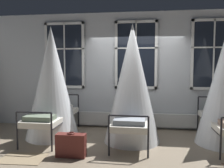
% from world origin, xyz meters
% --- Properties ---
extents(ground, '(20.10, 20.10, 0.00)m').
position_xyz_m(ground, '(0.00, 0.00, 0.00)').
color(ground, gray).
extents(back_wall_with_windows, '(8.67, 0.10, 3.17)m').
position_xyz_m(back_wall_with_windows, '(0.00, 1.18, 1.58)').
color(back_wall_with_windows, silver).
rests_on(back_wall_with_windows, ground).
extents(window_bank, '(5.13, 0.10, 2.86)m').
position_xyz_m(window_bank, '(-0.00, 1.07, 1.21)').
color(window_bank, black).
rests_on(window_bank, ground).
extents(cot_first, '(1.26, 1.93, 2.65)m').
position_xyz_m(cot_first, '(-1.96, 0.03, 1.28)').
color(cot_first, black).
rests_on(cot_first, ground).
extents(cot_second, '(1.26, 1.94, 2.66)m').
position_xyz_m(cot_second, '(-0.04, -0.04, 1.29)').
color(cot_second, black).
rests_on(cot_second, ground).
extents(rug_first, '(0.83, 0.60, 0.01)m').
position_xyz_m(rug_first, '(-1.99, -1.34, 0.01)').
color(rug_first, '#8E7A5B').
rests_on(rug_first, ground).
extents(suitcase_dark, '(0.56, 0.22, 0.47)m').
position_xyz_m(suitcase_dark, '(-1.13, -1.12, 0.22)').
color(suitcase_dark, '#5B231E').
rests_on(suitcase_dark, ground).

